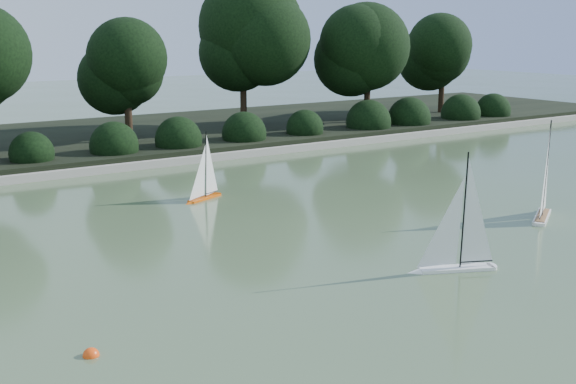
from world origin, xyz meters
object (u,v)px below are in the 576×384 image
Objects in this scene: sailboat_white_b at (544,201)px; race_buoy at (91,356)px; sailboat_orange at (202,189)px; sailboat_white_a at (450,251)px.

race_buoy is at bearing -173.51° from sailboat_white_b.
race_buoy is (-4.13, -5.53, -0.22)m from sailboat_orange.
sailboat_white_b reaches higher than race_buoy.
race_buoy is (-8.55, -0.97, -0.29)m from sailboat_white_b.
sailboat_orange is at bearing 98.82° from sailboat_white_a.
sailboat_white_b is 6.35m from sailboat_orange.
sailboat_white_a is at bearing -81.18° from sailboat_orange.
sailboat_white_b is (3.54, 1.14, 0.01)m from sailboat_white_a.
sailboat_orange is (-4.42, 4.56, -0.06)m from sailboat_white_b.
sailboat_white_b reaches higher than sailboat_orange.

